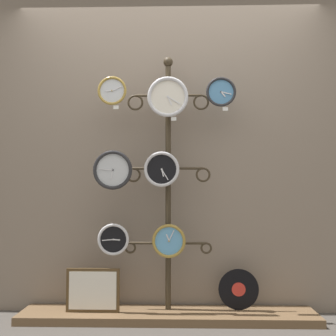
# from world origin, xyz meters

# --- Properties ---
(shop_wall) EXTENTS (4.40, 0.04, 2.80)m
(shop_wall) POSITION_xyz_m (0.00, 0.57, 1.40)
(shop_wall) COLOR gray
(shop_wall) RESTS_ON ground_plane
(low_shelf) EXTENTS (2.20, 0.36, 0.06)m
(low_shelf) POSITION_xyz_m (0.00, 0.35, 0.03)
(low_shelf) COLOR brown
(low_shelf) RESTS_ON ground_plane
(display_stand) EXTENTS (0.67, 0.40, 2.01)m
(display_stand) POSITION_xyz_m (0.00, 0.41, 0.71)
(display_stand) COLOR #382D1E
(display_stand) RESTS_ON ground_plane
(clock_top_left) EXTENTS (0.22, 0.04, 0.22)m
(clock_top_left) POSITION_xyz_m (-0.43, 0.32, 1.72)
(clock_top_left) COLOR silver
(clock_top_center) EXTENTS (0.31, 0.04, 0.31)m
(clock_top_center) POSITION_xyz_m (0.00, 0.31, 1.67)
(clock_top_center) COLOR silver
(clock_top_right) EXTENTS (0.23, 0.04, 0.23)m
(clock_top_right) POSITION_xyz_m (0.41, 0.33, 1.71)
(clock_top_right) COLOR #4C84B2
(clock_middle_left) EXTENTS (0.30, 0.04, 0.30)m
(clock_middle_left) POSITION_xyz_m (-0.42, 0.31, 1.11)
(clock_middle_left) COLOR silver
(clock_middle_center) EXTENTS (0.27, 0.04, 0.27)m
(clock_middle_center) POSITION_xyz_m (-0.05, 0.33, 1.12)
(clock_middle_center) COLOR black
(clock_bottom_left) EXTENTS (0.24, 0.04, 0.24)m
(clock_bottom_left) POSITION_xyz_m (-0.41, 0.31, 0.60)
(clock_bottom_left) COLOR black
(clock_bottom_center) EXTENTS (0.25, 0.04, 0.25)m
(clock_bottom_center) POSITION_xyz_m (0.01, 0.31, 0.58)
(clock_bottom_center) COLOR #60A8DB
(vinyl_record) EXTENTS (0.31, 0.01, 0.31)m
(vinyl_record) POSITION_xyz_m (0.53, 0.40, 0.21)
(vinyl_record) COLOR black
(vinyl_record) RESTS_ON low_shelf
(picture_frame) EXTENTS (0.40, 0.02, 0.32)m
(picture_frame) POSITION_xyz_m (-0.56, 0.32, 0.22)
(picture_frame) COLOR #4C381E
(picture_frame) RESTS_ON low_shelf
(price_tag_upper) EXTENTS (0.04, 0.00, 0.03)m
(price_tag_upper) POSITION_xyz_m (-0.40, 0.32, 1.59)
(price_tag_upper) COLOR white
(price_tag_mid) EXTENTS (0.04, 0.00, 0.03)m
(price_tag_mid) POSITION_xyz_m (0.04, 0.31, 1.50)
(price_tag_mid) COLOR white
(price_tag_lower) EXTENTS (0.04, 0.00, 0.03)m
(price_tag_lower) POSITION_xyz_m (0.44, 0.33, 1.58)
(price_tag_lower) COLOR white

